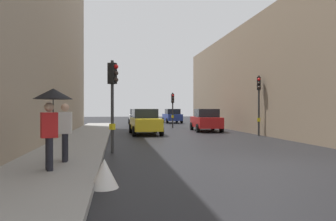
{
  "coord_description": "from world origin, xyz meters",
  "views": [
    {
      "loc": [
        -4.5,
        -8.66,
        1.76
      ],
      "look_at": [
        -1.22,
        10.44,
        1.66
      ],
      "focal_mm": 31.9,
      "sensor_mm": 36.0,
      "label": 1
    }
  ],
  "objects_px": {
    "car_yellow_taxi": "(145,122)",
    "pedestrian_with_umbrella": "(52,106)",
    "car_red_sedan": "(206,120)",
    "car_white_compact": "(137,117)",
    "traffic_light_near_right": "(113,89)",
    "pedestrian_with_black_backpack": "(63,129)",
    "traffic_light_mid_street": "(259,94)",
    "traffic_light_far_median": "(173,104)",
    "warning_sign_triangle": "(104,173)",
    "car_blue_van": "(172,116)",
    "car_dark_suv": "(140,118)"
  },
  "relations": [
    {
      "from": "car_yellow_taxi",
      "to": "warning_sign_triangle",
      "type": "bearing_deg",
      "value": -99.06
    },
    {
      "from": "traffic_light_mid_street",
      "to": "traffic_light_far_median",
      "type": "bearing_deg",
      "value": 114.4
    },
    {
      "from": "traffic_light_mid_street",
      "to": "warning_sign_triangle",
      "type": "height_order",
      "value": "traffic_light_mid_street"
    },
    {
      "from": "car_red_sedan",
      "to": "pedestrian_with_umbrella",
      "type": "relative_size",
      "value": 2.02
    },
    {
      "from": "car_yellow_taxi",
      "to": "pedestrian_with_umbrella",
      "type": "bearing_deg",
      "value": -106.15
    },
    {
      "from": "car_blue_van",
      "to": "traffic_light_far_median",
      "type": "bearing_deg",
      "value": -100.31
    },
    {
      "from": "car_blue_van",
      "to": "car_dark_suv",
      "type": "relative_size",
      "value": 1.0
    },
    {
      "from": "traffic_light_far_median",
      "to": "warning_sign_triangle",
      "type": "xyz_separation_m",
      "value": [
        -5.39,
        -20.38,
        -1.93
      ]
    },
    {
      "from": "car_white_compact",
      "to": "car_blue_van",
      "type": "distance_m",
      "value": 5.17
    },
    {
      "from": "traffic_light_far_median",
      "to": "pedestrian_with_umbrella",
      "type": "distance_m",
      "value": 20.13
    },
    {
      "from": "car_white_compact",
      "to": "car_red_sedan",
      "type": "relative_size",
      "value": 0.98
    },
    {
      "from": "traffic_light_far_median",
      "to": "car_red_sedan",
      "type": "distance_m",
      "value": 4.97
    },
    {
      "from": "car_blue_van",
      "to": "pedestrian_with_umbrella",
      "type": "relative_size",
      "value": 1.98
    },
    {
      "from": "traffic_light_near_right",
      "to": "traffic_light_mid_street",
      "type": "bearing_deg",
      "value": 33.07
    },
    {
      "from": "car_blue_van",
      "to": "car_dark_suv",
      "type": "distance_m",
      "value": 9.3
    },
    {
      "from": "car_red_sedan",
      "to": "warning_sign_triangle",
      "type": "relative_size",
      "value": 6.66
    },
    {
      "from": "car_yellow_taxi",
      "to": "pedestrian_with_umbrella",
      "type": "xyz_separation_m",
      "value": [
        -3.62,
        -12.51,
        0.96
      ]
    },
    {
      "from": "car_red_sedan",
      "to": "car_dark_suv",
      "type": "bearing_deg",
      "value": 128.07
    },
    {
      "from": "car_yellow_taxi",
      "to": "car_red_sedan",
      "type": "distance_m",
      "value": 5.41
    },
    {
      "from": "car_blue_van",
      "to": "pedestrian_with_umbrella",
      "type": "bearing_deg",
      "value": -106.63
    },
    {
      "from": "car_red_sedan",
      "to": "traffic_light_far_median",
      "type": "bearing_deg",
      "value": 112.79
    },
    {
      "from": "traffic_light_mid_street",
      "to": "car_blue_van",
      "type": "distance_m",
      "value": 18.86
    },
    {
      "from": "traffic_light_far_median",
      "to": "pedestrian_with_umbrella",
      "type": "xyz_separation_m",
      "value": [
        -6.79,
        -18.94,
        -0.41
      ]
    },
    {
      "from": "pedestrian_with_black_backpack",
      "to": "car_white_compact",
      "type": "bearing_deg",
      "value": 81.04
    },
    {
      "from": "traffic_light_near_right",
      "to": "pedestrian_with_umbrella",
      "type": "height_order",
      "value": "traffic_light_near_right"
    },
    {
      "from": "car_yellow_taxi",
      "to": "traffic_light_mid_street",
      "type": "bearing_deg",
      "value": -19.13
    },
    {
      "from": "pedestrian_with_black_backpack",
      "to": "pedestrian_with_umbrella",
      "type": "bearing_deg",
      "value": -93.46
    },
    {
      "from": "traffic_light_near_right",
      "to": "car_yellow_taxi",
      "type": "bearing_deg",
      "value": 76.2
    },
    {
      "from": "car_white_compact",
      "to": "traffic_light_near_right",
      "type": "bearing_deg",
      "value": -96.38
    },
    {
      "from": "car_yellow_taxi",
      "to": "warning_sign_triangle",
      "type": "height_order",
      "value": "car_yellow_taxi"
    },
    {
      "from": "warning_sign_triangle",
      "to": "car_blue_van",
      "type": "bearing_deg",
      "value": 76.62
    },
    {
      "from": "car_dark_suv",
      "to": "traffic_light_far_median",
      "type": "bearing_deg",
      "value": -29.58
    },
    {
      "from": "car_yellow_taxi",
      "to": "pedestrian_with_black_backpack",
      "type": "xyz_separation_m",
      "value": [
        -3.55,
        -11.25,
        0.29
      ]
    },
    {
      "from": "pedestrian_with_umbrella",
      "to": "pedestrian_with_black_backpack",
      "type": "xyz_separation_m",
      "value": [
        0.08,
        1.26,
        -0.68
      ]
    },
    {
      "from": "traffic_light_far_median",
      "to": "car_white_compact",
      "type": "bearing_deg",
      "value": 111.03
    },
    {
      "from": "car_blue_van",
      "to": "traffic_light_mid_street",
      "type": "bearing_deg",
      "value": -82.99
    },
    {
      "from": "car_blue_van",
      "to": "car_red_sedan",
      "type": "height_order",
      "value": "same"
    },
    {
      "from": "car_white_compact",
      "to": "pedestrian_with_umbrella",
      "type": "bearing_deg",
      "value": -98.7
    },
    {
      "from": "traffic_light_mid_street",
      "to": "car_red_sedan",
      "type": "distance_m",
      "value": 5.37
    },
    {
      "from": "traffic_light_mid_street",
      "to": "pedestrian_with_black_backpack",
      "type": "bearing_deg",
      "value": -140.92
    },
    {
      "from": "car_white_compact",
      "to": "pedestrian_with_umbrella",
      "type": "xyz_separation_m",
      "value": [
        -4.01,
        -26.18,
        0.96
      ]
    },
    {
      "from": "car_yellow_taxi",
      "to": "traffic_light_near_right",
      "type": "bearing_deg",
      "value": -103.8
    },
    {
      "from": "traffic_light_far_median",
      "to": "pedestrian_with_umbrella",
      "type": "relative_size",
      "value": 1.53
    },
    {
      "from": "traffic_light_far_median",
      "to": "car_white_compact",
      "type": "relative_size",
      "value": 0.77
    },
    {
      "from": "traffic_light_near_right",
      "to": "pedestrian_with_black_backpack",
      "type": "xyz_separation_m",
      "value": [
        -1.44,
        -2.67,
        -1.39
      ]
    },
    {
      "from": "car_yellow_taxi",
      "to": "pedestrian_with_black_backpack",
      "type": "distance_m",
      "value": 11.8
    },
    {
      "from": "warning_sign_triangle",
      "to": "traffic_light_mid_street",
      "type": "bearing_deg",
      "value": 50.45
    },
    {
      "from": "car_white_compact",
      "to": "warning_sign_triangle",
      "type": "relative_size",
      "value": 6.51
    },
    {
      "from": "car_red_sedan",
      "to": "car_yellow_taxi",
      "type": "bearing_deg",
      "value": -157.98
    },
    {
      "from": "car_yellow_taxi",
      "to": "car_red_sedan",
      "type": "bearing_deg",
      "value": 22.02
    }
  ]
}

